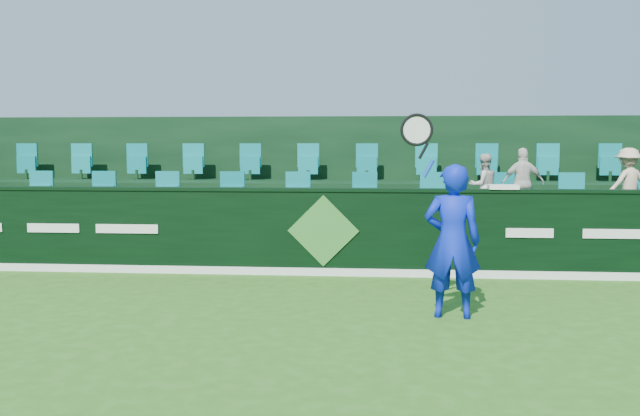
# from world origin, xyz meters

# --- Properties ---
(ground) EXTENTS (60.00, 60.00, 0.00)m
(ground) POSITION_xyz_m (0.00, 0.00, 0.00)
(ground) COLOR #2B6618
(ground) RESTS_ON ground
(sponsor_hoarding) EXTENTS (16.00, 0.25, 1.35)m
(sponsor_hoarding) POSITION_xyz_m (0.00, 4.00, 0.67)
(sponsor_hoarding) COLOR black
(sponsor_hoarding) RESTS_ON ground
(stand_tier_front) EXTENTS (16.00, 2.00, 0.80)m
(stand_tier_front) POSITION_xyz_m (0.00, 5.10, 0.40)
(stand_tier_front) COLOR black
(stand_tier_front) RESTS_ON ground
(stand_tier_back) EXTENTS (16.00, 1.80, 1.30)m
(stand_tier_back) POSITION_xyz_m (0.00, 7.00, 0.65)
(stand_tier_back) COLOR black
(stand_tier_back) RESTS_ON ground
(stand_rear) EXTENTS (16.00, 4.10, 2.60)m
(stand_rear) POSITION_xyz_m (0.00, 7.44, 1.22)
(stand_rear) COLOR black
(stand_rear) RESTS_ON ground
(seat_row_front) EXTENTS (13.50, 0.50, 0.60)m
(seat_row_front) POSITION_xyz_m (0.00, 5.50, 1.10)
(seat_row_front) COLOR #0C787B
(seat_row_front) RESTS_ON stand_tier_front
(seat_row_back) EXTENTS (13.50, 0.50, 0.60)m
(seat_row_back) POSITION_xyz_m (0.00, 7.30, 1.60)
(seat_row_back) COLOR #0C787B
(seat_row_back) RESTS_ON stand_tier_back
(tennis_player) EXTENTS (1.03, 0.48, 2.44)m
(tennis_player) POSITION_xyz_m (1.71, 1.41, 0.91)
(tennis_player) COLOR #0B21C6
(tennis_player) RESTS_ON ground
(spectator_left) EXTENTS (0.63, 0.56, 1.07)m
(spectator_left) POSITION_xyz_m (2.58, 5.12, 1.33)
(spectator_left) COLOR beige
(spectator_left) RESTS_ON stand_tier_front
(spectator_middle) EXTENTS (0.70, 0.32, 1.17)m
(spectator_middle) POSITION_xyz_m (3.22, 5.12, 1.38)
(spectator_middle) COLOR silver
(spectator_middle) RESTS_ON stand_tier_front
(spectator_right) EXTENTS (0.86, 0.69, 1.17)m
(spectator_right) POSITION_xyz_m (4.91, 5.12, 1.38)
(spectator_right) COLOR beige
(spectator_right) RESTS_ON stand_tier_front
(towel) EXTENTS (0.44, 0.28, 0.07)m
(towel) POSITION_xyz_m (2.71, 4.00, 1.38)
(towel) COLOR white
(towel) RESTS_ON sponsor_hoarding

